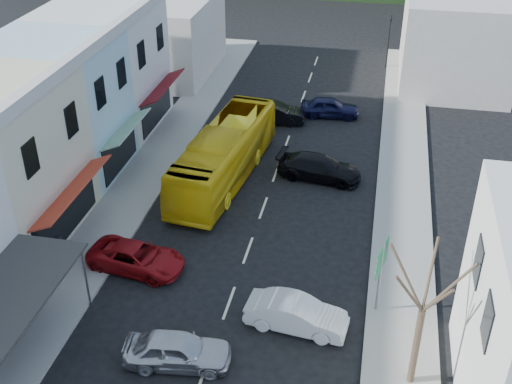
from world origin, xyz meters
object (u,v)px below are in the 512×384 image
(car_red, at_px, (136,257))
(street_tree, at_px, (422,311))
(direction_sign, at_px, (380,279))
(car_silver, at_px, (177,350))
(traffic_signal, at_px, (389,42))
(bus, at_px, (224,155))
(pedestrian_left, at_px, (62,250))
(car_white, at_px, (296,314))

(car_red, distance_m, street_tree, 13.83)
(car_red, distance_m, direction_sign, 11.33)
(car_silver, distance_m, traffic_signal, 36.13)
(direction_sign, bearing_deg, car_red, -170.37)
(car_silver, height_order, car_red, same)
(bus, distance_m, car_silver, 14.70)
(bus, relative_size, direction_sign, 3.19)
(car_silver, bearing_deg, pedestrian_left, 49.04)
(bus, height_order, car_red, bus)
(bus, xyz_separation_m, traffic_signal, (8.76, 20.83, 0.67))
(bus, distance_m, pedestrian_left, 11.19)
(car_red, height_order, pedestrian_left, pedestrian_left)
(car_silver, height_order, car_white, same)
(bus, xyz_separation_m, street_tree, (10.68, -13.78, 2.07))
(car_silver, xyz_separation_m, traffic_signal, (7.05, 35.41, 1.52))
(car_red, bearing_deg, car_white, -99.26)
(bus, height_order, traffic_signal, traffic_signal)
(traffic_signal, bearing_deg, bus, 67.21)
(direction_sign, bearing_deg, car_white, -139.30)
(street_tree, height_order, traffic_signal, street_tree)
(bus, distance_m, car_red, 9.41)
(car_silver, distance_m, pedestrian_left, 8.64)
(bus, distance_m, traffic_signal, 22.61)
(pedestrian_left, bearing_deg, street_tree, -95.93)
(car_silver, xyz_separation_m, direction_sign, (7.52, 4.63, 1.12))
(pedestrian_left, bearing_deg, traffic_signal, -16.88)
(traffic_signal, bearing_deg, car_silver, 78.76)
(direction_sign, bearing_deg, street_tree, -55.47)
(bus, relative_size, pedestrian_left, 6.82)
(car_silver, xyz_separation_m, car_red, (-3.73, 5.42, 0.00))
(bus, height_order, direction_sign, direction_sign)
(street_tree, bearing_deg, bus, 127.80)
(car_white, height_order, car_red, same)
(street_tree, bearing_deg, car_red, 160.01)
(car_silver, height_order, direction_sign, direction_sign)
(bus, height_order, car_silver, bus)
(car_white, bearing_deg, street_tree, -108.47)
(car_red, relative_size, pedestrian_left, 2.71)
(car_silver, bearing_deg, car_white, -62.17)
(direction_sign, height_order, traffic_signal, traffic_signal)
(street_tree, relative_size, traffic_signal, 1.63)
(car_white, distance_m, traffic_signal, 32.60)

